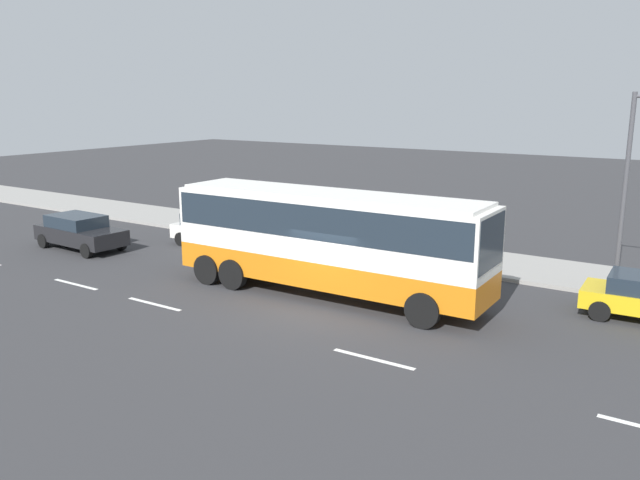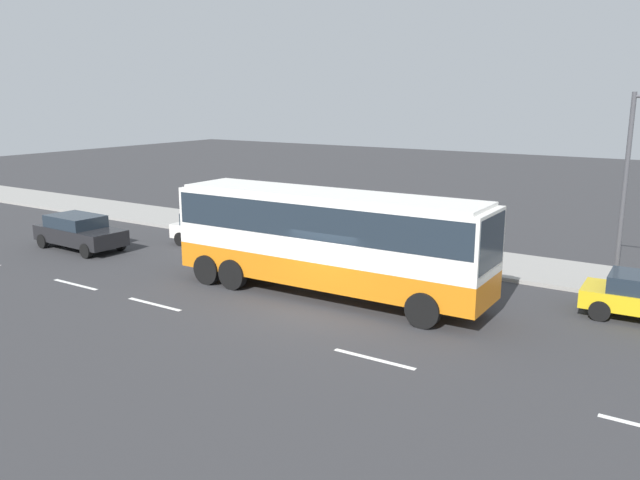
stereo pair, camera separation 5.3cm
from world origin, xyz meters
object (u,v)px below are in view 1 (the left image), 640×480
(car_black_sedan, at_px, (80,231))
(pedestrian_near_curb, at_px, (442,234))
(street_lamp, at_px, (631,180))
(coach_bus, at_px, (327,233))
(car_white_minivan, at_px, (216,229))

(car_black_sedan, distance_m, pedestrian_near_curb, 16.11)
(car_black_sedan, height_order, street_lamp, street_lamp)
(coach_bus, height_order, pedestrian_near_curb, coach_bus)
(car_white_minivan, bearing_deg, street_lamp, 4.09)
(car_white_minivan, bearing_deg, coach_bus, -25.98)
(car_black_sedan, distance_m, street_lamp, 22.57)
(pedestrian_near_curb, bearing_deg, car_white_minivan, 19.10)
(car_black_sedan, height_order, pedestrian_near_curb, pedestrian_near_curb)
(coach_bus, distance_m, pedestrian_near_curb, 7.30)
(car_white_minivan, bearing_deg, pedestrian_near_curb, 17.22)
(car_black_sedan, relative_size, pedestrian_near_curb, 2.88)
(coach_bus, height_order, street_lamp, street_lamp)
(car_white_minivan, relative_size, pedestrian_near_curb, 2.70)
(pedestrian_near_curb, height_order, street_lamp, street_lamp)
(car_white_minivan, xyz_separation_m, pedestrian_near_curb, (9.63, 3.52, 0.27))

